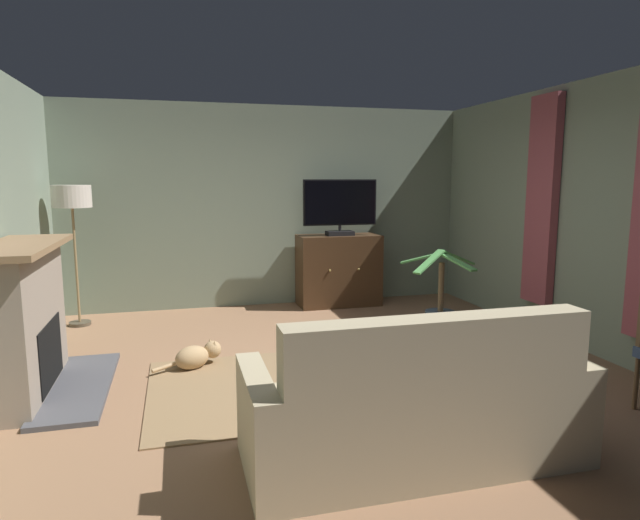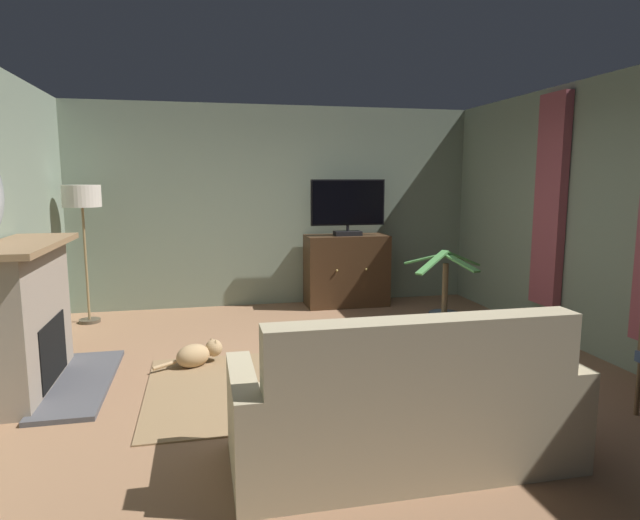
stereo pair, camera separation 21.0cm
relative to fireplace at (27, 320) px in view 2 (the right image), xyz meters
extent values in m
cube|color=#936B4C|center=(2.46, -0.22, -0.61)|extent=(6.07, 6.38, 0.04)
cube|color=gray|center=(2.46, 2.72, 0.77)|extent=(6.07, 0.10, 2.72)
cube|color=gray|center=(5.25, -0.22, 0.77)|extent=(0.10, 6.38, 2.72)
cube|color=#A34C56|center=(5.14, 0.49, 0.91)|extent=(0.10, 0.44, 2.29)
cube|color=#8E704C|center=(2.13, -0.38, -0.58)|extent=(2.38, 1.72, 0.01)
cube|color=#4C4C51|center=(0.38, 0.00, -0.57)|extent=(0.50, 1.57, 0.04)
cube|color=gray|center=(-0.03, 0.00, 0.00)|extent=(0.42, 1.37, 1.18)
cube|color=black|center=(0.14, 0.00, -0.27)|extent=(0.10, 0.76, 0.52)
cube|color=#93704C|center=(0.01, 0.00, 0.62)|extent=(0.54, 1.53, 0.05)
cube|color=black|center=(3.37, 2.37, -0.56)|extent=(1.06, 0.45, 0.06)
cube|color=#422B19|center=(3.37, 2.37, -0.10)|extent=(1.12, 0.51, 0.98)
sphere|color=tan|center=(3.16, 2.10, -0.05)|extent=(0.03, 0.03, 0.03)
sphere|color=tan|center=(3.57, 2.10, -0.05)|extent=(0.03, 0.03, 0.03)
cube|color=black|center=(3.37, 2.32, 0.42)|extent=(0.37, 0.20, 0.06)
cylinder|color=black|center=(3.37, 2.32, 0.49)|extent=(0.04, 0.04, 0.08)
cube|color=black|center=(3.37, 2.32, 0.84)|extent=(1.02, 0.05, 0.62)
cube|color=black|center=(3.37, 2.30, 0.84)|extent=(0.98, 0.01, 0.58)
cube|color=#422B19|center=(2.50, -0.74, -0.20)|extent=(0.99, 0.51, 0.03)
cylinder|color=#422B19|center=(2.94, -0.53, -0.40)|extent=(0.04, 0.04, 0.37)
cylinder|color=#422B19|center=(2.06, -0.54, -0.40)|extent=(0.04, 0.04, 0.37)
cylinder|color=#422B19|center=(2.95, -0.94, -0.40)|extent=(0.04, 0.04, 0.37)
cylinder|color=#422B19|center=(2.06, -0.94, -0.40)|extent=(0.04, 0.04, 0.37)
cube|color=black|center=(2.46, -0.71, -0.17)|extent=(0.18, 0.09, 0.02)
cube|color=silver|center=(2.39, -0.75, -0.18)|extent=(0.31, 0.23, 0.01)
cube|color=tan|center=(2.60, -1.75, -0.38)|extent=(1.79, 0.85, 0.41)
cube|color=tan|center=(2.60, -2.08, 0.11)|extent=(1.79, 0.20, 0.58)
cube|color=tan|center=(1.63, -1.75, -0.27)|extent=(0.15, 0.85, 0.63)
cube|color=tan|center=(3.57, -1.75, -0.27)|extent=(0.15, 0.85, 0.63)
cube|color=#A84C51|center=(2.93, -1.88, -0.06)|extent=(0.38, 0.18, 0.36)
cylinder|color=brown|center=(4.55, -1.52, -0.38)|extent=(0.04, 0.04, 0.41)
cylinder|color=#3D4C5B|center=(3.89, 0.37, -0.41)|extent=(0.32, 0.32, 0.35)
cylinder|color=brown|center=(3.89, 0.37, 0.03)|extent=(0.06, 0.06, 0.52)
cube|color=#4C8E47|center=(4.09, 0.41, 0.33)|extent=(0.40, 0.15, 0.17)
cube|color=#4C8E47|center=(3.93, 0.57, 0.33)|extent=(0.17, 0.41, 0.11)
cube|color=#4C8E47|center=(3.70, 0.48, 0.33)|extent=(0.41, 0.28, 0.14)
cube|color=#4C8E47|center=(3.67, 0.23, 0.33)|extent=(0.45, 0.33, 0.20)
cube|color=#4C8E47|center=(3.93, 0.13, 0.33)|extent=(0.17, 0.49, 0.12)
ellipsoid|color=tan|center=(1.31, 0.24, -0.48)|extent=(0.39, 0.34, 0.22)
sphere|color=tan|center=(1.51, 0.34, -0.45)|extent=(0.16, 0.16, 0.16)
cone|color=tan|center=(1.49, 0.38, -0.37)|extent=(0.04, 0.04, 0.04)
cone|color=tan|center=(1.53, 0.30, -0.37)|extent=(0.04, 0.04, 0.04)
cylinder|color=tan|center=(1.06, 0.16, -0.52)|extent=(0.22, 0.13, 0.05)
cylinder|color=#4C4233|center=(0.05, 2.15, -0.57)|extent=(0.25, 0.25, 0.04)
cylinder|color=olive|center=(0.05, 2.15, 0.12)|extent=(0.03, 0.03, 1.41)
cylinder|color=beige|center=(0.05, 2.15, 0.95)|extent=(0.44, 0.44, 0.26)
camera|label=1|loc=(1.23, -4.69, 1.15)|focal=30.38mm
camera|label=2|loc=(1.43, -4.74, 1.15)|focal=30.38mm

